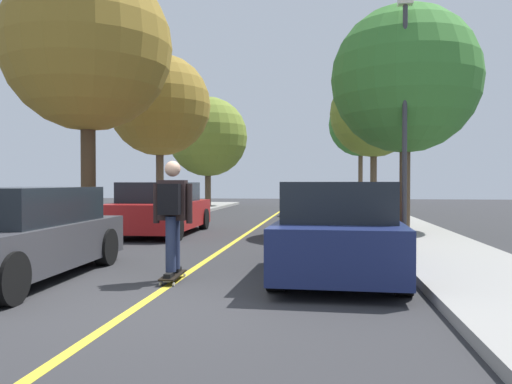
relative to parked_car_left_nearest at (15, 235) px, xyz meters
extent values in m
plane|color=#2D2D30|center=(2.39, -1.11, -0.67)|extent=(80.00, 80.00, 0.00)
cube|color=gold|center=(2.39, 2.89, -0.67)|extent=(0.12, 39.20, 0.01)
cube|color=#38383D|center=(0.00, -0.06, -0.17)|extent=(1.93, 4.44, 0.65)
cube|color=black|center=(-0.01, 0.14, 0.43)|extent=(1.65, 2.67, 0.55)
cylinder|color=black|center=(0.88, -1.51, -0.35)|extent=(0.24, 0.65, 0.64)
cylinder|color=black|center=(0.76, 1.46, -0.35)|extent=(0.24, 0.65, 0.64)
cylinder|color=black|center=(-0.87, 1.40, -0.35)|extent=(0.24, 0.65, 0.64)
cube|color=maroon|center=(0.00, 6.87, -0.13)|extent=(1.96, 4.57, 0.73)
cube|color=black|center=(0.00, 6.83, 0.51)|extent=(1.70, 2.63, 0.55)
cylinder|color=black|center=(0.91, 5.31, -0.35)|extent=(0.23, 0.64, 0.64)
cylinder|color=black|center=(-0.86, 5.29, -0.35)|extent=(0.23, 0.64, 0.64)
cylinder|color=black|center=(0.86, 8.45, -0.35)|extent=(0.23, 0.64, 0.64)
cylinder|color=black|center=(-0.91, 8.42, -0.35)|extent=(0.23, 0.64, 0.64)
cube|color=navy|center=(4.78, 1.13, -0.14)|extent=(1.90, 4.35, 0.71)
cube|color=black|center=(4.78, 1.07, 0.50)|extent=(1.64, 2.82, 0.57)
cylinder|color=black|center=(4.01, 2.60, -0.35)|extent=(0.24, 0.65, 0.64)
cylinder|color=black|center=(5.65, 2.55, -0.35)|extent=(0.24, 0.65, 0.64)
cylinder|color=black|center=(3.91, -0.29, -0.35)|extent=(0.24, 0.65, 0.64)
cylinder|color=black|center=(5.55, -0.35, -0.35)|extent=(0.24, 0.65, 0.64)
cube|color=maroon|center=(4.78, 7.06, -0.11)|extent=(1.84, 4.18, 0.75)
cube|color=black|center=(4.78, 7.10, 0.53)|extent=(1.60, 2.65, 0.53)
cylinder|color=black|center=(3.93, 8.41, -0.35)|extent=(0.23, 0.64, 0.64)
cylinder|color=black|center=(5.57, 8.45, -0.35)|extent=(0.23, 0.64, 0.64)
cylinder|color=black|center=(3.99, 5.67, -0.35)|extent=(0.23, 0.64, 0.64)
cylinder|color=black|center=(5.63, 5.71, -0.35)|extent=(0.23, 0.64, 0.64)
cube|color=#196066|center=(4.78, 13.64, -0.19)|extent=(1.80, 4.12, 0.61)
cube|color=black|center=(4.78, 13.55, 0.36)|extent=(1.57, 2.46, 0.48)
cylinder|color=black|center=(3.95, 14.98, -0.35)|extent=(0.23, 0.64, 0.64)
cylinder|color=black|center=(5.58, 15.00, -0.35)|extent=(0.23, 0.64, 0.64)
cylinder|color=black|center=(3.98, 12.28, -0.35)|extent=(0.23, 0.64, 0.64)
cylinder|color=black|center=(5.61, 12.30, -0.35)|extent=(0.23, 0.64, 0.64)
cylinder|color=#4C3823|center=(-2.03, 6.62, 1.34)|extent=(0.41, 0.41, 3.73)
sphere|color=olive|center=(-2.03, 6.62, 4.59)|extent=(4.70, 4.70, 4.70)
cylinder|color=brown|center=(-2.03, 12.99, 1.05)|extent=(0.31, 0.31, 3.16)
sphere|color=olive|center=(-2.03, 12.99, 3.91)|extent=(4.10, 4.10, 4.10)
cylinder|color=brown|center=(-2.03, 21.72, 0.91)|extent=(0.34, 0.34, 2.88)
sphere|color=olive|center=(-2.03, 21.72, 3.41)|extent=(4.54, 4.54, 4.54)
cylinder|color=brown|center=(6.81, 7.74, 0.94)|extent=(0.29, 0.29, 2.93)
sphere|color=#3D7F33|center=(6.81, 7.74, 3.68)|extent=(4.12, 4.12, 4.12)
cylinder|color=brown|center=(6.81, 16.73, 1.17)|extent=(0.30, 0.30, 3.40)
sphere|color=olive|center=(6.81, 16.73, 3.92)|extent=(3.96, 3.96, 3.96)
cylinder|color=brown|center=(6.81, 24.89, 1.28)|extent=(0.27, 0.27, 3.62)
sphere|color=#3D7F33|center=(6.81, 24.89, 4.34)|extent=(3.88, 3.88, 3.88)
cylinder|color=#38383D|center=(6.53, 5.98, 2.30)|extent=(0.12, 0.12, 5.67)
cube|color=#EAE5C6|center=(6.53, 5.98, 5.26)|extent=(0.36, 0.24, 0.20)
cube|color=black|center=(2.35, 0.18, -0.58)|extent=(0.26, 0.85, 0.02)
cylinder|color=beige|center=(2.24, 0.52, -0.64)|extent=(0.03, 0.06, 0.06)
cylinder|color=beige|center=(2.43, 0.53, -0.64)|extent=(0.03, 0.06, 0.06)
cylinder|color=beige|center=(2.28, -0.16, -0.64)|extent=(0.03, 0.06, 0.06)
cylinder|color=beige|center=(2.47, -0.15, -0.64)|extent=(0.03, 0.06, 0.06)
cube|color=#99999E|center=(2.34, 0.52, -0.60)|extent=(0.10, 0.04, 0.02)
cube|color=#99999E|center=(2.37, -0.15, -0.60)|extent=(0.10, 0.04, 0.02)
cube|color=black|center=(2.34, 0.40, -0.54)|extent=(0.11, 0.26, 0.06)
cube|color=black|center=(2.36, -0.04, -0.54)|extent=(0.11, 0.26, 0.06)
cylinder|color=#283351|center=(2.35, 0.31, -0.11)|extent=(0.16, 0.16, 0.79)
cylinder|color=#283351|center=(2.36, 0.06, -0.11)|extent=(0.16, 0.16, 0.79)
cube|color=black|center=(2.35, 0.18, 0.52)|extent=(0.41, 0.24, 0.58)
sphere|color=tan|center=(2.35, 0.18, 0.98)|extent=(0.23, 0.23, 0.23)
cylinder|color=black|center=(2.11, 0.17, 0.47)|extent=(0.09, 0.09, 0.58)
cylinder|color=black|center=(2.60, 0.20, 0.47)|extent=(0.09, 0.09, 0.58)
cube|color=black|center=(2.36, -0.02, 0.54)|extent=(0.31, 0.19, 0.44)
camera|label=1|loc=(4.53, -7.05, 0.77)|focal=35.92mm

